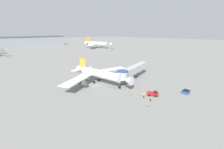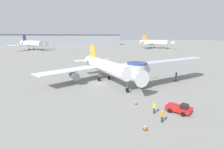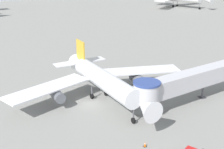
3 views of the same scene
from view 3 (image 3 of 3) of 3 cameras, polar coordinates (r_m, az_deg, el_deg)
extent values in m
plane|color=gray|center=(52.01, -3.89, -5.44)|extent=(800.00, 800.00, 0.00)
cylinder|color=silver|center=(51.40, -1.31, -1.16)|extent=(4.70, 17.84, 3.07)
cone|color=silver|center=(42.23, 6.26, -6.09)|extent=(3.38, 3.65, 3.07)
cone|color=silver|center=(59.84, -5.77, 1.78)|extent=(3.49, 4.88, 3.07)
cube|color=silver|center=(50.89, -11.71, -2.45)|extent=(15.15, 9.60, 0.22)
cube|color=silver|center=(58.23, 5.13, 0.74)|extent=(15.27, 7.23, 0.22)
cube|color=gold|center=(58.85, -5.77, 4.29)|extent=(0.55, 3.34, 4.00)
cube|color=silver|center=(59.88, -5.88, 2.33)|extent=(10.19, 3.25, 0.18)
cylinder|color=#565960|center=(50.65, -9.97, -3.78)|extent=(1.99, 3.47, 1.69)
cylinder|color=#565960|center=(57.11, 4.74, -0.80)|extent=(1.99, 3.47, 1.69)
cylinder|color=#4C4C51|center=(45.52, 3.94, -7.42)|extent=(0.18, 0.18, 1.77)
cylinder|color=black|center=(45.93, 3.91, -8.40)|extent=(0.34, 0.92, 0.90)
cylinder|color=#4C4C51|center=(53.56, -3.71, -3.10)|extent=(0.22, 0.22, 1.77)
cylinder|color=black|center=(53.90, -3.69, -3.97)|extent=(0.48, 0.93, 0.90)
cylinder|color=#4C4C51|center=(54.71, -1.09, -2.56)|extent=(0.22, 0.22, 1.77)
cylinder|color=black|center=(55.05, -1.09, -3.41)|extent=(0.48, 0.93, 0.90)
cube|color=#B7B7BC|center=(53.54, 15.08, -0.68)|extent=(21.53, 6.49, 2.80)
cylinder|color=#B7B7BC|center=(46.33, 6.34, -3.32)|extent=(3.90, 3.90, 2.80)
cylinder|color=navy|center=(45.75, 6.41, -1.53)|extent=(4.10, 4.10, 0.30)
cylinder|color=#56565B|center=(48.49, 7.76, -5.81)|extent=(0.44, 0.44, 2.63)
cube|color=#333338|center=(49.04, 7.70, -7.13)|extent=(1.10, 1.10, 0.12)
cylinder|color=#56565B|center=(56.06, 16.27, -2.84)|extent=(0.44, 0.44, 2.63)
cube|color=#333338|center=(56.54, 16.15, -4.02)|extent=(1.10, 1.10, 0.12)
cube|color=black|center=(58.40, 11.10, -2.86)|extent=(0.45, 0.45, 0.04)
cone|color=orange|center=(58.26, 11.12, -2.52)|extent=(0.31, 0.31, 0.71)
cylinder|color=white|center=(58.23, 11.13, -2.44)|extent=(0.17, 0.17, 0.09)
cube|color=black|center=(40.96, 6.04, -12.94)|extent=(0.42, 0.42, 0.04)
cone|color=orange|center=(40.78, 6.06, -12.53)|extent=(0.29, 0.29, 0.66)
cylinder|color=white|center=(40.73, 6.06, -12.43)|extent=(0.16, 0.16, 0.08)
cone|color=white|center=(164.49, 17.14, 12.97)|extent=(5.87, 6.11, 4.38)
cube|color=white|center=(165.64, 9.52, 13.32)|extent=(15.64, 14.38, 0.22)
cylinder|color=#4C4C51|center=(166.81, 15.74, 11.98)|extent=(0.18, 0.18, 2.52)
cylinder|color=black|center=(166.96, 15.70, 11.56)|extent=(0.65, 1.12, 1.10)
cylinder|color=#4C4C51|center=(172.49, 11.12, 12.57)|extent=(0.22, 0.22, 2.52)
cylinder|color=black|center=(172.65, 11.10, 12.16)|extent=(0.78, 1.17, 1.10)
cylinder|color=#4C4C51|center=(175.79, 11.85, 12.65)|extent=(0.22, 0.22, 2.52)
cylinder|color=black|center=(175.94, 11.82, 12.24)|extent=(0.78, 1.17, 1.10)
camera|label=1|loc=(18.61, -96.23, -11.86)|focal=24.00mm
camera|label=2|loc=(13.20, 5.83, -37.28)|focal=28.00mm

